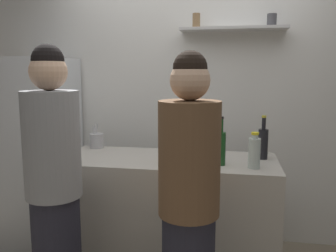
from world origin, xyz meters
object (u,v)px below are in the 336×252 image
wine_bottle_dark_glass (263,143)px  person_grey_hoodie (54,188)px  person_brown_jacket (189,206)px  utensil_holder (97,141)px  refrigerator (40,151)px  water_bottle_plastic (254,152)px  baking_pan (191,154)px  wine_bottle_green_glass (221,147)px  wine_bottle_amber_glass (166,147)px

wine_bottle_dark_glass → person_grey_hoodie: (-1.30, -0.77, -0.18)m
wine_bottle_dark_glass → person_brown_jacket: size_ratio=0.20×
wine_bottle_dark_glass → utensil_holder: bearing=173.9°
refrigerator → water_bottle_plastic: (1.90, -0.50, 0.18)m
person_grey_hoodie → water_bottle_plastic: bearing=-140.6°
refrigerator → person_grey_hoodie: bearing=-55.7°
refrigerator → person_grey_hoodie: 1.21m
person_brown_jacket → wine_bottle_dark_glass: bearing=173.2°
baking_pan → wine_bottle_green_glass: size_ratio=0.98×
wine_bottle_dark_glass → refrigerator: bearing=173.6°
wine_bottle_amber_glass → person_brown_jacket: (0.24, -0.60, -0.20)m
wine_bottle_amber_glass → water_bottle_plastic: size_ratio=1.20×
utensil_holder → wine_bottle_amber_glass: size_ratio=0.76×
baking_pan → wine_bottle_amber_glass: wine_bottle_amber_glass is taller
wine_bottle_green_glass → wine_bottle_dark_glass: bearing=37.9°
water_bottle_plastic → person_grey_hoodie: 1.33m
utensil_holder → person_grey_hoodie: person_grey_hoodie is taller
utensil_holder → person_brown_jacket: (0.94, -0.99, -0.15)m
wine_bottle_dark_glass → person_grey_hoodie: bearing=-149.3°
person_grey_hoodie → refrigerator: bearing=-38.2°
utensil_holder → wine_bottle_amber_glass: 0.79m
person_brown_jacket → refrigerator: bearing=-103.1°
wine_bottle_dark_glass → wine_bottle_amber_glass: wine_bottle_dark_glass is taller
utensil_holder → wine_bottle_green_glass: bearing=-19.6°
wine_bottle_dark_glass → water_bottle_plastic: wine_bottle_dark_glass is taller
person_grey_hoodie → utensil_holder: bearing=-66.9°
wine_bottle_green_glass → water_bottle_plastic: 0.23m
baking_pan → wine_bottle_dark_glass: bearing=5.9°
wine_bottle_amber_glass → person_grey_hoodie: size_ratio=0.17×
wine_bottle_green_glass → baking_pan: bearing=142.0°
refrigerator → person_grey_hoodie: (0.68, -1.00, 0.01)m
wine_bottle_dark_glass → person_grey_hoodie: 1.52m
baking_pan → person_grey_hoodie: bearing=-136.7°
utensil_holder → person_brown_jacket: size_ratio=0.13×
wine_bottle_dark_glass → wine_bottle_amber_glass: size_ratio=1.11×
water_bottle_plastic → refrigerator: bearing=165.2°
wine_bottle_amber_glass → person_grey_hoodie: (-0.60, -0.54, -0.17)m
baking_pan → utensil_holder: (-0.85, 0.21, 0.04)m
utensil_holder → water_bottle_plastic: 1.38m
wine_bottle_amber_glass → person_brown_jacket: person_brown_jacket is taller
wine_bottle_green_glass → person_grey_hoodie: person_grey_hoodie is taller
water_bottle_plastic → person_brown_jacket: size_ratio=0.15×
wine_bottle_green_glass → water_bottle_plastic: (0.23, -0.04, -0.02)m
water_bottle_plastic → person_grey_hoodie: person_grey_hoodie is taller
wine_bottle_dark_glass → person_brown_jacket: (-0.46, -0.84, -0.21)m
wine_bottle_green_glass → wine_bottle_amber_glass: 0.39m
baking_pan → person_grey_hoodie: size_ratio=0.20×
wine_bottle_dark_glass → water_bottle_plastic: 0.29m
refrigerator → wine_bottle_green_glass: 1.75m
wine_bottle_dark_glass → person_brown_jacket: person_brown_jacket is taller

